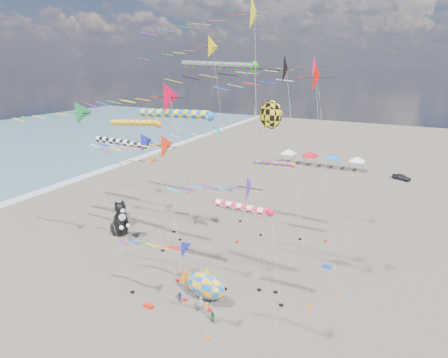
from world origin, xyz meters
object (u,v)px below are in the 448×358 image
cat_inflatable (120,217)px  fish_inflatable (205,285)px  child_green (213,318)px  person_adult (201,305)px  parked_car (402,177)px  child_blue (180,297)px

cat_inflatable → fish_inflatable: (16.99, -6.92, -0.83)m
cat_inflatable → child_green: size_ratio=4.39×
fish_inflatable → person_adult: 1.90m
fish_inflatable → parked_car: 52.66m
fish_inflatable → parked_car: (16.09, 50.13, -1.21)m
parked_car → fish_inflatable: bearing=-175.8°
person_adult → child_green: person_adult is taller
fish_inflatable → parked_car: fish_inflatable is taller
cat_inflatable → child_blue: cat_inflatable is taller
person_adult → parked_car: (15.63, 51.69, -0.23)m
person_adult → child_blue: (-2.64, 0.39, -0.28)m
child_green → parked_car: child_green is taller
person_adult → child_blue: 2.69m
cat_inflatable → child_blue: 17.00m
person_adult → child_green: 1.80m
cat_inflatable → parked_car: (33.08, 43.21, -2.03)m
person_adult → cat_inflatable: bearing=115.3°
fish_inflatable → child_blue: 2.77m
person_adult → child_blue: bearing=132.8°
person_adult → child_green: size_ratio=1.38×
child_green → child_blue: child_green is taller
fish_inflatable → child_green: fish_inflatable is taller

